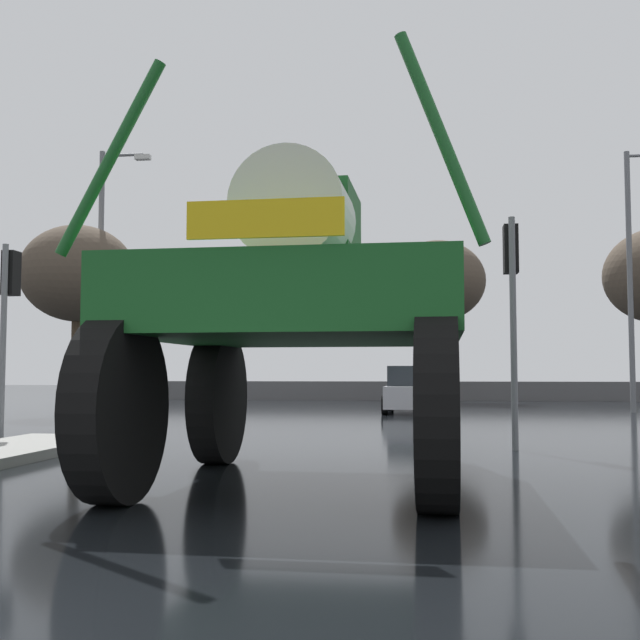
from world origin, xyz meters
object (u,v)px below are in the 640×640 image
object	(u,v)px
oversize_sprayer	(304,316)
streetlight_far_left	(104,267)
traffic_signal_near_right	(512,280)
traffic_signal_near_left	(9,298)
sedan_ahead	(414,391)
bare_tree_left	(78,274)
bare_tree_far_center	(437,281)
streetlight_far_right	(633,268)

from	to	relation	value
oversize_sprayer	streetlight_far_left	distance (m)	17.98
streetlight_far_left	traffic_signal_near_right	bearing A→B (deg)	-41.90
streetlight_far_left	traffic_signal_near_left	bearing A→B (deg)	-75.55
sedan_ahead	bare_tree_left	bearing A→B (deg)	107.23
bare_tree_left	bare_tree_far_center	size ratio (longest dim) A/B	0.81
traffic_signal_near_left	bare_tree_left	xyz separation A→B (m)	(-3.01, 9.37, 1.68)
traffic_signal_near_left	traffic_signal_near_right	bearing A→B (deg)	-0.02
oversize_sprayer	streetlight_far_left	world-z (taller)	streetlight_far_left
streetlight_far_left	streetlight_far_right	world-z (taller)	streetlight_far_right
oversize_sprayer	bare_tree_far_center	world-z (taller)	bare_tree_far_center
oversize_sprayer	bare_tree_far_center	xyz separation A→B (m)	(1.96, 26.57, 3.49)
sedan_ahead	streetlight_far_right	distance (m)	8.37
traffic_signal_near_left	streetlight_far_right	distance (m)	19.82
streetlight_far_right	bare_tree_far_center	bearing A→B (deg)	125.71
oversize_sprayer	bare_tree_left	size ratio (longest dim) A/B	0.92
traffic_signal_near_left	bare_tree_left	distance (m)	9.98
sedan_ahead	traffic_signal_near_left	world-z (taller)	traffic_signal_near_left
streetlight_far_right	bare_tree_left	xyz separation A→B (m)	(-17.58, -3.91, -0.41)
sedan_ahead	oversize_sprayer	bearing A→B (deg)	178.00
streetlight_far_right	bare_tree_far_center	xyz separation A→B (m)	(-6.30, 8.76, 0.67)
traffic_signal_near_left	bare_tree_far_center	size ratio (longest dim) A/B	0.50
oversize_sprayer	sedan_ahead	distance (m)	16.90
oversize_sprayer	streetlight_far_right	distance (m)	19.83
bare_tree_far_center	bare_tree_left	bearing A→B (deg)	-131.68
oversize_sprayer	traffic_signal_near_right	world-z (taller)	oversize_sprayer
traffic_signal_near_right	bare_tree_far_center	world-z (taller)	bare_tree_far_center
oversize_sprayer	sedan_ahead	world-z (taller)	oversize_sprayer
bare_tree_far_center	traffic_signal_near_right	bearing A→B (deg)	-87.57
traffic_signal_near_right	streetlight_far_right	bearing A→B (deg)	68.00
traffic_signal_near_left	bare_tree_far_center	distance (m)	23.70
traffic_signal_near_left	streetlight_far_left	distance (m)	11.28
sedan_ahead	traffic_signal_near_right	xyz separation A→B (m)	(1.89, -12.30, 2.16)
traffic_signal_near_left	traffic_signal_near_right	distance (m)	9.21
bare_tree_far_center	sedan_ahead	bearing A→B (deg)	-95.58
traffic_signal_near_right	streetlight_far_right	size ratio (longest dim) A/B	0.45
traffic_signal_near_right	bare_tree_left	distance (m)	15.47
traffic_signal_near_right	streetlight_far_left	distance (m)	16.19
traffic_signal_near_right	streetlight_far_left	size ratio (longest dim) A/B	0.46
bare_tree_far_center	oversize_sprayer	bearing A→B (deg)	-94.21
traffic_signal_near_left	traffic_signal_near_right	size ratio (longest dim) A/B	0.93
oversize_sprayer	streetlight_far_left	size ratio (longest dim) A/B	0.63
sedan_ahead	traffic_signal_near_right	distance (m)	12.63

